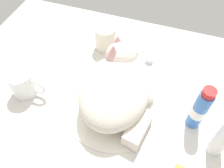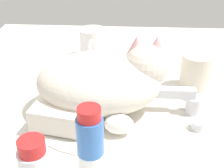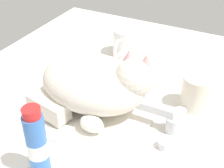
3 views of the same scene
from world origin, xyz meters
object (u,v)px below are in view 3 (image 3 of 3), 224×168
object	(u,v)px
rinse_cup	(197,92)
toothpaste_bottle	(37,144)
coffee_mug	(125,42)
cat	(98,83)
faucet	(167,120)

from	to	relation	value
rinse_cup	toothpaste_bottle	xyz separation A→B (cm)	(33.77, -21.26, 2.94)
coffee_mug	toothpaste_bottle	bearing A→B (deg)	6.40
cat	rinse_cup	size ratio (longest dim) A/B	3.18
coffee_mug	toothpaste_bottle	xyz separation A→B (cm)	(50.16, 5.62, 3.02)
cat	rinse_cup	world-z (taller)	cat
faucet	coffee_mug	size ratio (longest dim) A/B	1.23
faucet	rinse_cup	distance (cm)	11.70
coffee_mug	rinse_cup	world-z (taller)	rinse_cup
coffee_mug	rinse_cup	size ratio (longest dim) A/B	1.35
faucet	cat	distance (cm)	18.10
coffee_mug	toothpaste_bottle	size ratio (longest dim) A/B	0.75
toothpaste_bottle	cat	bearing A→B (deg)	179.65
faucet	rinse_cup	size ratio (longest dim) A/B	1.66
rinse_cup	toothpaste_bottle	distance (cm)	40.02
faucet	toothpaste_bottle	bearing A→B (deg)	-37.80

